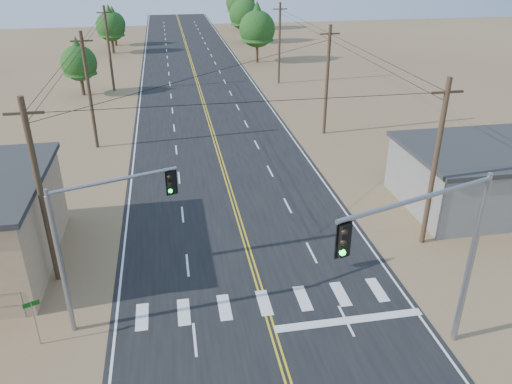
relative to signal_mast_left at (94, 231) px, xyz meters
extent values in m
cube|color=black|center=(7.57, 21.82, -4.88)|extent=(15.00, 200.00, 0.02)
cylinder|color=gray|center=(-3.93, 0.82, -4.14)|extent=(0.06, 0.06, 1.50)
cylinder|color=#4C3826|center=(-2.93, 3.82, 0.11)|extent=(0.30, 0.30, 10.00)
cube|color=#4C3826|center=(-2.93, 3.82, 4.31)|extent=(1.80, 0.12, 0.12)
cylinder|color=#4C3826|center=(-2.93, 23.82, 0.11)|extent=(0.30, 0.30, 10.00)
cube|color=#4C3826|center=(-2.93, 23.82, 4.31)|extent=(1.80, 0.12, 0.12)
cylinder|color=#4C3826|center=(-2.93, 43.82, 0.11)|extent=(0.30, 0.30, 10.00)
cube|color=#4C3826|center=(-2.93, 43.82, 4.31)|extent=(1.80, 0.12, 0.12)
cylinder|color=#4C3826|center=(18.07, 3.82, 0.11)|extent=(0.30, 0.30, 10.00)
cube|color=#4C3826|center=(18.07, 3.82, 4.31)|extent=(1.80, 0.12, 0.12)
cylinder|color=#4C3826|center=(18.07, 23.82, 0.11)|extent=(0.30, 0.30, 10.00)
cube|color=#4C3826|center=(18.07, 23.82, 4.31)|extent=(1.80, 0.12, 0.12)
cylinder|color=#4C3826|center=(18.07, 43.82, 0.11)|extent=(0.30, 0.30, 10.00)
cube|color=#4C3826|center=(18.07, 43.82, 4.31)|extent=(1.80, 0.12, 0.12)
cylinder|color=gray|center=(-1.52, -0.49, -1.40)|extent=(0.24, 0.24, 6.97)
cylinder|color=gray|center=(-1.52, -0.49, 2.08)|extent=(0.18, 0.18, 0.60)
cylinder|color=gray|center=(1.12, 0.37, 2.18)|extent=(5.31, 1.87, 0.16)
cube|color=black|center=(3.46, 1.14, 1.53)|extent=(0.42, 0.39, 1.09)
sphere|color=black|center=(3.41, 0.97, 1.88)|extent=(0.20, 0.20, 0.20)
sphere|color=black|center=(3.41, 0.97, 1.53)|extent=(0.20, 0.20, 0.20)
sphere|color=#0CE533|center=(3.41, 0.97, 1.19)|extent=(0.20, 0.20, 0.20)
cylinder|color=gray|center=(15.57, -4.18, -0.93)|extent=(0.27, 0.27, 7.91)
cylinder|color=gray|center=(15.57, -4.18, 3.03)|extent=(0.20, 0.20, 0.68)
cylinder|color=gray|center=(12.13, -5.29, 3.14)|extent=(6.94, 2.39, 0.18)
cube|color=black|center=(9.02, -6.29, 2.41)|extent=(0.48, 0.44, 1.24)
sphere|color=black|center=(8.95, -6.49, 2.80)|extent=(0.23, 0.23, 0.23)
sphere|color=black|center=(8.95, -6.49, 2.41)|extent=(0.23, 0.23, 0.23)
sphere|color=#0CE533|center=(8.95, -6.49, 2.01)|extent=(0.23, 0.23, 0.23)
cylinder|color=gray|center=(-2.86, -1.22, -3.72)|extent=(0.06, 0.06, 2.33)
cube|color=#0B5010|center=(-2.86, -1.22, -2.65)|extent=(0.66, 0.29, 0.23)
cylinder|color=#3F2D1E|center=(-6.38, 42.24, -3.64)|extent=(0.41, 0.41, 2.49)
cone|color=#154313|center=(-6.38, 42.24, -0.18)|extent=(3.87, 3.87, 4.43)
sphere|color=#154313|center=(-6.38, 42.24, -1.08)|extent=(4.15, 4.15, 4.15)
cylinder|color=#3F2D1E|center=(-4.84, 68.88, -3.47)|extent=(0.45, 0.45, 2.83)
cone|color=#154313|center=(-4.84, 68.88, 0.45)|extent=(4.40, 4.40, 5.03)
sphere|color=#154313|center=(-4.84, 68.88, -0.57)|extent=(4.71, 4.71, 4.71)
cylinder|color=#3F2D1E|center=(-4.94, 76.26, -3.64)|extent=(0.47, 0.47, 2.48)
cone|color=#154313|center=(-4.94, 76.26, -0.19)|extent=(3.86, 3.86, 4.41)
sphere|color=#154313|center=(-4.94, 76.26, -1.09)|extent=(4.14, 4.14, 4.14)
cylinder|color=#3F2D1E|center=(17.66, 57.35, -3.26)|extent=(0.41, 0.41, 3.26)
cone|color=#154313|center=(17.66, 57.35, 1.26)|extent=(5.06, 5.06, 5.79)
sphere|color=#154313|center=(17.66, 57.35, 0.09)|extent=(5.43, 5.43, 5.43)
cylinder|color=#3F2D1E|center=(18.49, 75.07, -3.24)|extent=(0.50, 0.50, 3.29)
cone|color=#154313|center=(18.49, 75.07, 1.34)|extent=(5.12, 5.12, 5.85)
sphere|color=#154313|center=(18.49, 75.07, 0.15)|extent=(5.49, 5.49, 5.49)
cylinder|color=#3F2D1E|center=(20.29, 91.89, -3.04)|extent=(0.44, 0.44, 3.68)
sphere|color=#154313|center=(20.29, 91.89, 0.74)|extent=(6.13, 6.13, 6.13)
camera|label=1|loc=(3.65, -19.75, 11.12)|focal=35.00mm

